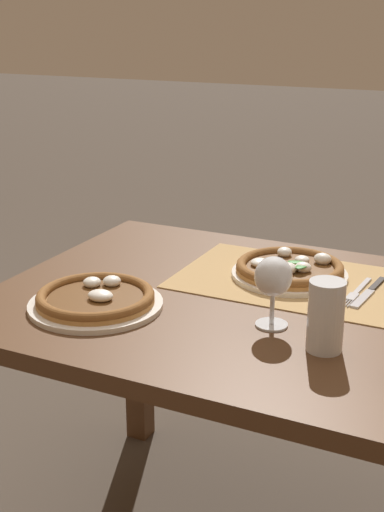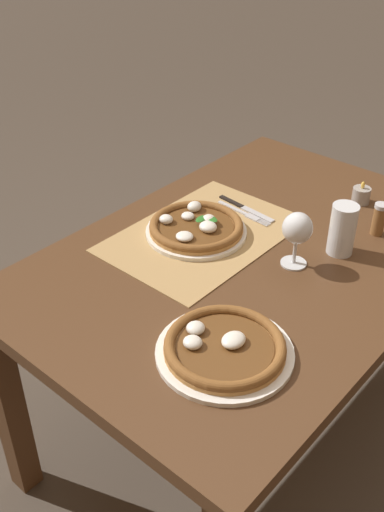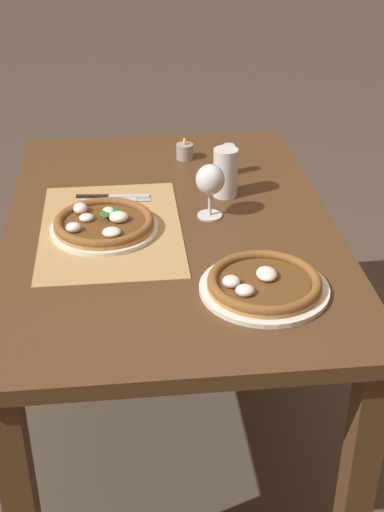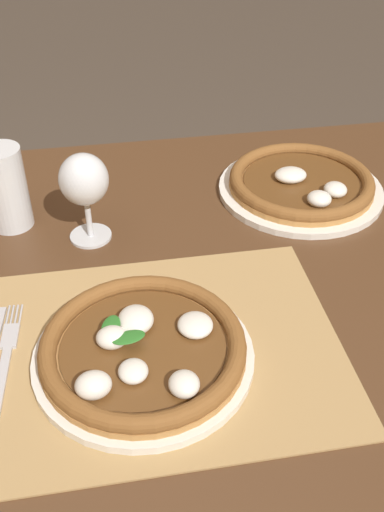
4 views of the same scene
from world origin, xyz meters
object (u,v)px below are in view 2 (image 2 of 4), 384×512
(pizza_far, at_px, (224,348))
(pint_glass, at_px, (342,230))
(fork, at_px, (244,213))
(knife, at_px, (246,209))
(pizza_near, at_px, (196,227))
(pepper_shaker, at_px, (379,219))
(wine_glass, at_px, (297,230))
(votive_candle, at_px, (361,196))

(pizza_far, relative_size, pint_glass, 2.11)
(fork, distance_m, knife, 0.03)
(fork, bearing_deg, pizza_far, 33.02)
(fork, xyz_separation_m, knife, (-0.03, -0.01, 0.00))
(pizza_near, xyz_separation_m, pepper_shaker, (-0.34, 0.39, 0.03))
(pizza_near, xyz_separation_m, wine_glass, (-0.06, 0.29, 0.08))
(wine_glass, height_order, pint_glass, wine_glass)
(fork, bearing_deg, votive_candle, 142.91)
(fork, height_order, votive_candle, votive_candle)
(pizza_far, xyz_separation_m, votive_candle, (-0.82, -0.11, 0.00))
(pepper_shaker, bearing_deg, knife, -69.16)
(wine_glass, distance_m, fork, 0.30)
(pizza_far, relative_size, pepper_shaker, 3.15)
(wine_glass, bearing_deg, votive_candle, -176.12)
(pizza_far, bearing_deg, pint_glass, -178.47)
(pizza_far, distance_m, fork, 0.61)
(pepper_shaker, bearing_deg, pizza_far, -1.65)
(pizza_near, xyz_separation_m, knife, (-0.21, 0.03, -0.02))
(pizza_far, height_order, pint_glass, pint_glass)
(pizza_far, distance_m, pint_glass, 0.53)
(wine_glass, relative_size, pepper_shaker, 1.60)
(knife, height_order, votive_candle, votive_candle)
(pint_glass, distance_m, pepper_shaker, 0.16)
(knife, bearing_deg, pint_glass, 87.34)
(pizza_near, height_order, wine_glass, wine_glass)
(wine_glass, bearing_deg, pizza_near, -78.85)
(fork, relative_size, knife, 0.93)
(wine_glass, bearing_deg, knife, -118.68)
(votive_candle, bearing_deg, pepper_shaker, 42.18)
(fork, bearing_deg, pint_glass, 91.98)
(pizza_near, bearing_deg, fork, 168.43)
(pizza_far, bearing_deg, knife, -147.44)
(knife, bearing_deg, pizza_far, 32.56)
(wine_glass, height_order, votive_candle, wine_glass)
(wine_glass, relative_size, pint_glass, 1.07)
(fork, relative_size, votive_candle, 2.79)
(pizza_near, relative_size, pepper_shaker, 3.00)
(wine_glass, distance_m, knife, 0.32)
(pint_glass, bearing_deg, votive_candle, -162.65)
(wine_glass, xyz_separation_m, votive_candle, (-0.42, -0.03, -0.08))
(pepper_shaker, bearing_deg, votive_candle, -137.82)
(wine_glass, bearing_deg, pint_glass, 154.65)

